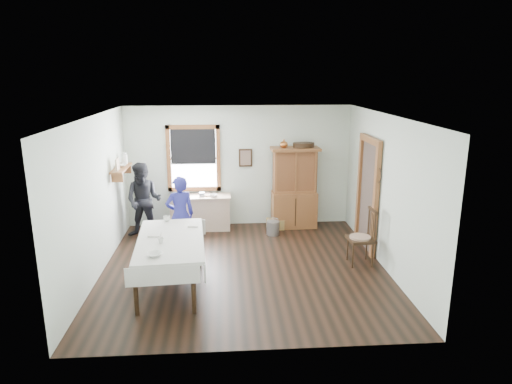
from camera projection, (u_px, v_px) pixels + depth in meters
room at (244, 195)px, 7.82m from camera, size 5.01×5.01×2.70m
window at (194, 155)px, 10.05m from camera, size 1.18×0.07×1.48m
doorway at (368, 191)px, 8.85m from camera, size 0.09×1.14×2.22m
wall_shelf at (122, 167)px, 9.08m from camera, size 0.24×1.00×0.44m
framed_picture at (246, 158)px, 10.15m from camera, size 0.30×0.04×0.40m
rug_beater at (379, 169)px, 8.18m from camera, size 0.01×0.27×0.27m
work_counter at (201, 212)px, 10.11m from camera, size 1.34×0.51×0.77m
china_hutch at (294, 188)px, 10.14m from camera, size 1.08×0.54×1.81m
dining_table at (171, 263)px, 7.38m from camera, size 1.22×2.12×0.82m
spindle_chair at (361, 237)px, 8.22m from camera, size 0.52×0.52×1.05m
pail at (273, 228)px, 9.82m from camera, size 0.29×0.29×0.30m
wicker_basket at (275, 224)px, 10.19m from camera, size 0.38×0.27×0.22m
woman_blue at (180, 218)px, 8.70m from camera, size 0.59×0.48×1.40m
figure_dark at (144, 203)px, 9.55m from camera, size 0.80×0.67×1.48m
table_cup_a at (167, 218)px, 8.13m from camera, size 0.15×0.15×0.10m
table_cup_b at (161, 240)px, 7.09m from camera, size 0.11×0.11×0.09m
table_bowl at (154, 254)px, 6.58m from camera, size 0.32×0.32×0.06m
counter_book at (203, 195)px, 10.02m from camera, size 0.24×0.27×0.02m
counter_bowl at (214, 195)px, 9.93m from camera, size 0.21×0.21×0.06m
shelf_bowl at (122, 165)px, 9.09m from camera, size 0.22×0.22×0.05m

